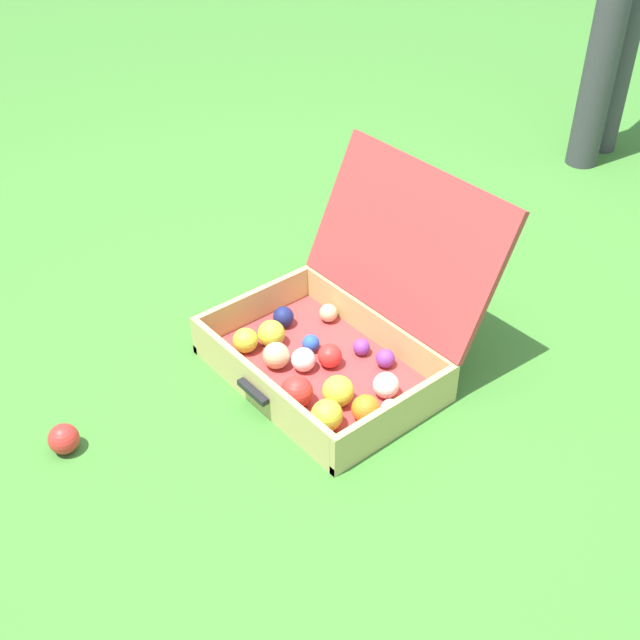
{
  "coord_description": "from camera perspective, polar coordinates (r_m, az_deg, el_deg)",
  "views": [
    {
      "loc": [
        1.29,
        -1.09,
        1.46
      ],
      "look_at": [
        0.0,
        -0.02,
        0.19
      ],
      "focal_mm": 45.94,
      "sensor_mm": 36.0,
      "label": 1
    }
  ],
  "objects": [
    {
      "name": "ground_plane",
      "position": [
        2.23,
        0.33,
        -3.69
      ],
      "size": [
        16.0,
        16.0,
        0.0
      ],
      "primitive_type": "plane",
      "color": "#3D7A2D"
    },
    {
      "name": "stray_ball_on_grass",
      "position": [
        2.09,
        -17.42,
        -7.9
      ],
      "size": [
        0.08,
        0.08,
        0.08
      ],
      "primitive_type": "sphere",
      "color": "red",
      "rests_on": "ground"
    },
    {
      "name": "open_suitcase",
      "position": [
        2.18,
        1.41,
        -1.15
      ],
      "size": [
        0.61,
        0.63,
        0.5
      ],
      "color": "#B23838",
      "rests_on": "ground"
    }
  ]
}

